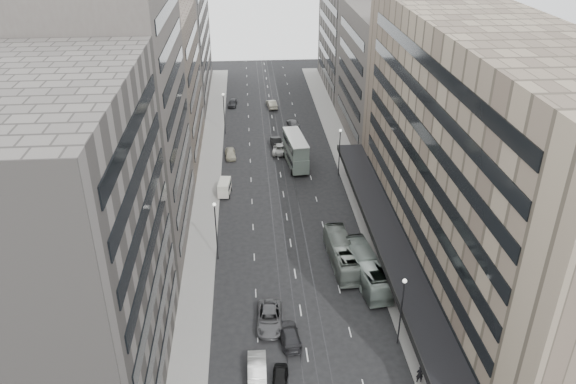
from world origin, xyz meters
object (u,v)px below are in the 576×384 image
object	(u,v)px
sedan_0	(280,380)
pedestrian	(420,374)
panel_van	(225,187)
bus_near	(366,268)
double_decker	(296,150)
sedan_1	(257,372)
bus_far	(342,253)
sedan_2	(269,318)

from	to	relation	value
sedan_0	pedestrian	bearing A→B (deg)	3.36
panel_van	sedan_0	bearing A→B (deg)	-74.57
bus_near	sedan_0	xyz separation A→B (m)	(-11.53, -15.92, -1.00)
double_decker	sedan_1	distance (m)	48.84
bus_far	double_decker	size ratio (longest dim) A/B	1.12
sedan_1	pedestrian	size ratio (longest dim) A/B	2.70
bus_near	sedan_1	bearing A→B (deg)	40.61
panel_van	pedestrian	xyz separation A→B (m)	(19.59, -40.13, -0.19)
bus_far	sedan_0	world-z (taller)	bus_far
bus_near	sedan_0	world-z (taller)	bus_near
bus_near	pedestrian	distance (m)	16.82
bus_near	bus_far	bearing A→B (deg)	-62.12
bus_far	sedan_2	xyz separation A→B (m)	(-9.71, -10.70, -0.75)
pedestrian	double_decker	bearing A→B (deg)	-78.69
bus_far	sedan_1	size ratio (longest dim) A/B	2.18
bus_near	double_decker	world-z (taller)	double_decker
panel_van	bus_far	bearing A→B (deg)	-46.01
sedan_1	pedestrian	xyz separation A→B (m)	(15.59, -1.77, 0.26)
sedan_1	pedestrian	world-z (taller)	pedestrian
sedan_2	double_decker	bearing A→B (deg)	84.25
bus_near	sedan_2	bearing A→B (deg)	23.88
panel_van	sedan_2	xyz separation A→B (m)	(5.57, -30.64, -0.48)
double_decker	sedan_0	bearing A→B (deg)	-103.12
bus_far	panel_van	xyz separation A→B (m)	(-15.28, 19.93, -0.27)
panel_van	sedan_0	size ratio (longest dim) A/B	1.01
bus_near	bus_far	world-z (taller)	bus_near
bus_near	panel_van	size ratio (longest dim) A/B	3.03
panel_van	sedan_0	xyz separation A→B (m)	(6.17, -39.34, -0.65)
bus_far	sedan_2	distance (m)	14.47
bus_far	panel_van	distance (m)	25.12
sedan_2	pedestrian	xyz separation A→B (m)	(14.02, -9.49, 0.28)
bus_near	panel_van	xyz separation A→B (m)	(-17.70, 23.43, -0.35)
double_decker	sedan_0	world-z (taller)	double_decker
bus_near	sedan_2	size ratio (longest dim) A/B	1.99
bus_far	sedan_1	bearing A→B (deg)	55.65
sedan_2	bus_far	bearing A→B (deg)	51.13
panel_van	double_decker	bearing A→B (deg)	45.61
sedan_2	sedan_0	bearing A→B (deg)	-82.67
sedan_2	pedestrian	distance (m)	16.93
double_decker	pedestrian	distance (m)	50.51
sedan_1	sedan_2	size ratio (longest dim) A/B	0.87
double_decker	pedestrian	size ratio (longest dim) A/B	5.23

